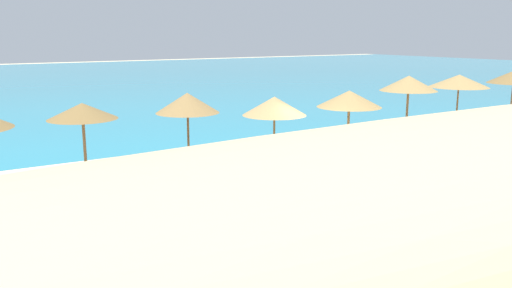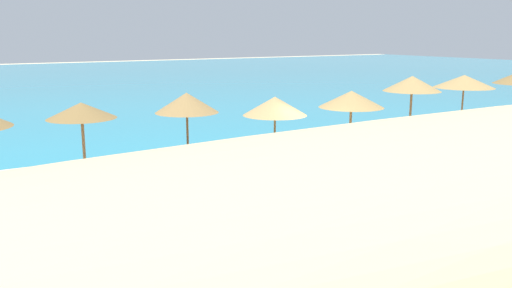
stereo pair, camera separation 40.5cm
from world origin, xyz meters
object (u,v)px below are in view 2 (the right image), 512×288
at_px(beach_umbrella_4, 275,106).
at_px(beach_umbrella_5, 351,99).
at_px(beach_umbrella_2, 81,111).
at_px(lounge_chair_2, 426,138).
at_px(lounge_chair_0, 125,188).
at_px(beach_umbrella_3, 187,103).
at_px(lounge_chair_1, 300,160).
at_px(beach_umbrella_6, 412,84).
at_px(beach_umbrella_7, 464,81).

height_order(beach_umbrella_4, beach_umbrella_5, beach_umbrella_4).
xyz_separation_m(beach_umbrella_2, lounge_chair_2, (13.65, -0.64, -2.08)).
xyz_separation_m(beach_umbrella_5, lounge_chair_0, (-9.52, -1.41, -1.75)).
xyz_separation_m(beach_umbrella_3, beach_umbrella_4, (3.49, 0.31, -0.38)).
xyz_separation_m(lounge_chair_1, lounge_chair_2, (6.69, 0.36, 0.01)).
relative_size(beach_umbrella_4, lounge_chair_0, 1.91).
relative_size(beach_umbrella_2, lounge_chair_0, 2.09).
relative_size(beach_umbrella_3, beach_umbrella_6, 0.97).
distance_m(lounge_chair_0, lounge_chair_1, 6.19).
relative_size(beach_umbrella_4, beach_umbrella_6, 0.85).
height_order(beach_umbrella_5, beach_umbrella_7, beach_umbrella_7).
relative_size(beach_umbrella_4, beach_umbrella_7, 0.88).
distance_m(beach_umbrella_5, lounge_chair_2, 3.89).
bearing_deg(lounge_chair_0, beach_umbrella_7, -90.24).
bearing_deg(beach_umbrella_5, lounge_chair_1, -159.27).
height_order(beach_umbrella_6, beach_umbrella_7, beach_umbrella_6).
xyz_separation_m(lounge_chair_0, lounge_chair_1, (6.19, 0.15, -0.00)).
bearing_deg(beach_umbrella_3, lounge_chair_1, -11.74).
bearing_deg(beach_umbrella_6, lounge_chair_2, -71.28).
height_order(beach_umbrella_7, lounge_chair_0, beach_umbrella_7).
bearing_deg(beach_umbrella_7, beach_umbrella_4, -179.02).
bearing_deg(beach_umbrella_7, lounge_chair_0, -174.96).
bearing_deg(lounge_chair_1, beach_umbrella_7, -84.44).
relative_size(beach_umbrella_3, lounge_chair_2, 1.94).
relative_size(beach_umbrella_3, lounge_chair_1, 2.15).
height_order(beach_umbrella_6, lounge_chair_1, beach_umbrella_6).
distance_m(lounge_chair_0, lounge_chair_2, 12.89).
height_order(lounge_chair_0, lounge_chair_2, lounge_chair_2).
height_order(beach_umbrella_5, beach_umbrella_6, beach_umbrella_6).
relative_size(beach_umbrella_6, lounge_chair_0, 2.25).
bearing_deg(beach_umbrella_4, beach_umbrella_7, 0.98).
bearing_deg(beach_umbrella_4, beach_umbrella_6, -0.24).
distance_m(beach_umbrella_3, lounge_chair_1, 4.44).
bearing_deg(beach_umbrella_4, beach_umbrella_5, 2.44).
relative_size(beach_umbrella_2, beach_umbrella_6, 0.93).
xyz_separation_m(beach_umbrella_3, beach_umbrella_6, (10.26, 0.29, 0.08)).
distance_m(beach_umbrella_6, lounge_chair_1, 6.90).
distance_m(beach_umbrella_2, beach_umbrella_4, 6.65).
distance_m(beach_umbrella_4, beach_umbrella_6, 6.78).
bearing_deg(lounge_chair_1, beach_umbrella_4, 14.48).
xyz_separation_m(beach_umbrella_7, lounge_chair_1, (-10.01, -1.28, -2.13)).
relative_size(beach_umbrella_5, beach_umbrella_6, 0.85).
bearing_deg(beach_umbrella_6, lounge_chair_1, -170.51).
bearing_deg(beach_umbrella_3, beach_umbrella_6, 1.59).
bearing_deg(beach_umbrella_2, beach_umbrella_7, 0.92).
bearing_deg(beach_umbrella_2, lounge_chair_1, -8.24).
relative_size(beach_umbrella_6, beach_umbrella_7, 1.04).
relative_size(beach_umbrella_5, lounge_chair_2, 1.70).
bearing_deg(lounge_chair_0, beach_umbrella_3, -73.70).
bearing_deg(lounge_chair_0, beach_umbrella_6, -89.74).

